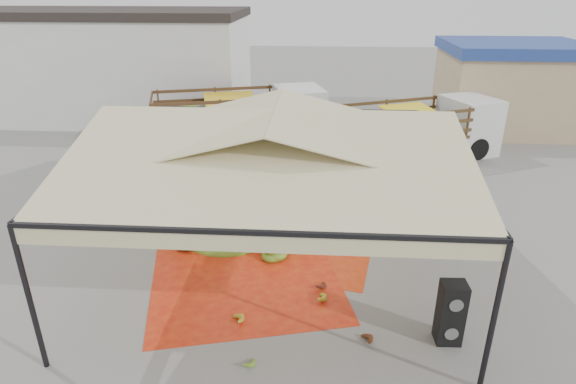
# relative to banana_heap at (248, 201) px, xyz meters

# --- Properties ---
(ground) EXTENTS (90.00, 90.00, 0.00)m
(ground) POSITION_rel_banana_heap_xyz_m (1.05, -2.21, -0.65)
(ground) COLOR slate
(ground) RESTS_ON ground
(canopy_tent) EXTENTS (8.10, 8.10, 4.00)m
(canopy_tent) POSITION_rel_banana_heap_xyz_m (1.05, -2.21, 2.65)
(canopy_tent) COLOR black
(canopy_tent) RESTS_ON ground
(building_white) EXTENTS (14.30, 6.30, 5.40)m
(building_white) POSITION_rel_banana_heap_xyz_m (-8.95, 11.79, 2.06)
(building_white) COLOR silver
(building_white) RESTS_ON ground
(building_tan) EXTENTS (6.30, 5.30, 4.10)m
(building_tan) POSITION_rel_banana_heap_xyz_m (11.05, 10.79, 1.43)
(building_tan) COLOR tan
(building_tan) RESTS_ON ground
(tarp_left) EXTENTS (5.34, 5.19, 0.01)m
(tarp_left) POSITION_rel_banana_heap_xyz_m (0.38, -3.13, -0.64)
(tarp_left) COLOR red
(tarp_left) RESTS_ON ground
(tarp_right) EXTENTS (4.72, 4.88, 0.01)m
(tarp_right) POSITION_rel_banana_heap_xyz_m (1.62, -1.06, -0.64)
(tarp_right) COLOR #CE4713
(tarp_right) RESTS_ON ground
(banana_heap) EXTENTS (7.34, 6.68, 1.30)m
(banana_heap) POSITION_rel_banana_heap_xyz_m (0.00, 0.00, 0.00)
(banana_heap) COLOR #58821B
(banana_heap) RESTS_ON ground
(hand_yellow_a) EXTENTS (0.53, 0.46, 0.22)m
(hand_yellow_a) POSITION_rel_banana_heap_xyz_m (2.15, -3.79, -0.54)
(hand_yellow_a) COLOR gold
(hand_yellow_a) RESTS_ON ground
(hand_yellow_b) EXTENTS (0.62, 0.58, 0.22)m
(hand_yellow_b) POSITION_rel_banana_heap_xyz_m (0.39, -4.72, -0.54)
(hand_yellow_b) COLOR gold
(hand_yellow_b) RESTS_ON ground
(hand_red_a) EXTENTS (0.59, 0.56, 0.21)m
(hand_red_a) POSITION_rel_banana_heap_xyz_m (2.16, -3.29, -0.54)
(hand_red_a) COLOR #5E1B15
(hand_red_a) RESTS_ON ground
(hand_red_b) EXTENTS (0.57, 0.51, 0.21)m
(hand_red_b) POSITION_rel_banana_heap_xyz_m (3.08, -5.16, -0.54)
(hand_red_b) COLOR #5F2C15
(hand_red_b) RESTS_ON ground
(hand_green) EXTENTS (0.50, 0.48, 0.18)m
(hand_green) POSITION_rel_banana_heap_xyz_m (0.84, -5.91, -0.56)
(hand_green) COLOR #487318
(hand_green) RESTS_ON ground
(hanging_bunches) EXTENTS (1.74, 0.24, 0.20)m
(hanging_bunches) POSITION_rel_banana_heap_xyz_m (0.87, -0.72, 1.97)
(hanging_bunches) COLOR #447E1A
(hanging_bunches) RESTS_ON ground
(speaker_stack) EXTENTS (0.51, 0.45, 1.36)m
(speaker_stack) POSITION_rel_banana_heap_xyz_m (4.75, -4.98, 0.03)
(speaker_stack) COLOR black
(speaker_stack) RESTS_ON ground
(banana_leaves) EXTENTS (0.96, 1.36, 3.70)m
(banana_leaves) POSITION_rel_banana_heap_xyz_m (-0.96, -0.88, -0.65)
(banana_leaves) COLOR #37691C
(banana_leaves) RESTS_ON ground
(vendor) EXTENTS (0.63, 0.47, 1.55)m
(vendor) POSITION_rel_banana_heap_xyz_m (3.25, 2.64, 0.13)
(vendor) COLOR gray
(vendor) RESTS_ON ground
(truck_left) EXTENTS (7.55, 4.36, 2.45)m
(truck_left) POSITION_rel_banana_heap_xyz_m (-1.07, 7.16, 0.86)
(truck_left) COLOR #4E331A
(truck_left) RESTS_ON ground
(truck_right) EXTENTS (7.02, 4.72, 2.29)m
(truck_right) POSITION_rel_banana_heap_xyz_m (6.28, 6.21, 0.76)
(truck_right) COLOR #462F17
(truck_right) RESTS_ON ground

